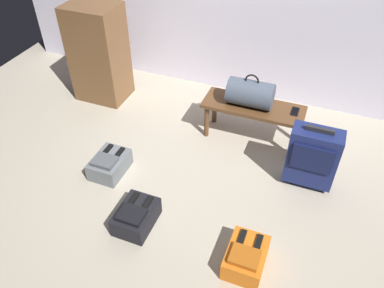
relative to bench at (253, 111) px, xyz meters
name	(u,v)px	position (x,y,z in m)	size (l,w,h in m)	color
ground_plane	(207,178)	(-0.22, -0.73, -0.34)	(6.60, 6.60, 0.00)	#B2A893
bench	(253,111)	(0.00, 0.00, 0.00)	(1.00, 0.36, 0.41)	brown
duffel_bag_slate	(250,93)	(-0.05, 0.00, 0.19)	(0.44, 0.26, 0.34)	#475160
cell_phone	(295,111)	(0.40, 0.04, 0.07)	(0.07, 0.14, 0.01)	black
suitcase_upright_navy	(312,156)	(0.64, -0.45, -0.02)	(0.43, 0.23, 0.64)	navy
backpack_grey	(110,164)	(-1.10, -0.97, -0.25)	(0.28, 0.38, 0.21)	slate
backpack_orange	(246,257)	(0.35, -1.47, -0.25)	(0.28, 0.38, 0.21)	orange
backpack_dark	(136,216)	(-0.58, -1.43, -0.25)	(0.28, 0.38, 0.21)	black
side_cabinet	(99,53)	(-1.83, 0.16, 0.21)	(0.56, 0.44, 1.10)	brown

